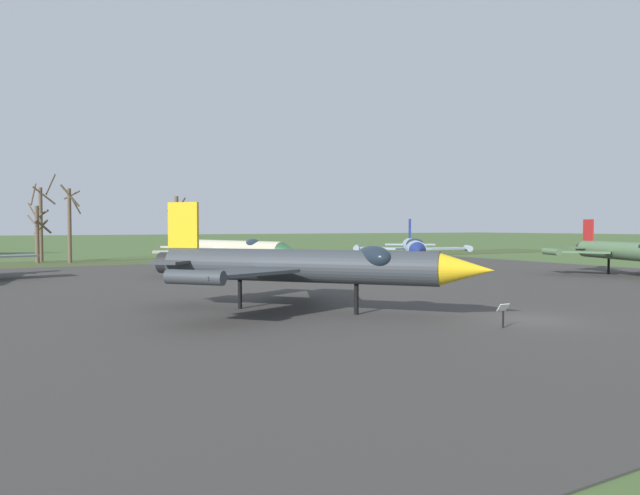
% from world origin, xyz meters
% --- Properties ---
extents(ground_plane, '(600.00, 600.00, 0.00)m').
position_xyz_m(ground_plane, '(0.00, 0.00, 0.00)').
color(ground_plane, '#425B2D').
extents(asphalt_apron, '(70.36, 58.57, 0.05)m').
position_xyz_m(asphalt_apron, '(0.00, 17.57, 0.03)').
color(asphalt_apron, '#383533').
rests_on(asphalt_apron, ground).
extents(grass_verge_strip, '(130.36, 12.00, 0.06)m').
position_xyz_m(grass_verge_strip, '(0.00, 52.86, 0.03)').
color(grass_verge_strip, '#3C4925').
rests_on(grass_verge_strip, ground).
extents(jet_fighter_front_left, '(13.63, 14.06, 5.48)m').
position_xyz_m(jet_fighter_front_left, '(-7.69, 6.92, 2.34)').
color(jet_fighter_front_left, '#33383D').
rests_on(jet_fighter_front_left, ground).
extents(info_placard_front_left, '(0.50, 0.29, 1.05)m').
position_xyz_m(info_placard_front_left, '(-2.69, -0.90, 0.65)').
color(info_placard_front_left, black).
rests_on(info_placard_front_left, ground).
extents(jet_fighter_front_right, '(12.39, 15.82, 4.99)m').
position_xyz_m(jet_fighter_front_right, '(-3.27, 28.99, 2.29)').
color(jet_fighter_front_right, '#B7B293').
rests_on(jet_fighter_front_right, ground).
extents(info_placard_front_right, '(0.67, 0.45, 1.02)m').
position_xyz_m(info_placard_front_right, '(-1.21, 21.04, 0.66)').
color(info_placard_front_right, black).
rests_on(info_placard_front_right, ground).
extents(jet_fighter_rear_center, '(12.02, 14.29, 5.04)m').
position_xyz_m(jet_fighter_rear_center, '(13.30, 24.95, 2.26)').
color(jet_fighter_rear_center, '#8EA3B2').
rests_on(jet_fighter_rear_center, ground).
extents(info_placard_rear_center, '(0.64, 0.43, 0.90)m').
position_xyz_m(info_placard_rear_center, '(8.60, 17.59, 0.59)').
color(info_placard_rear_center, black).
rests_on(info_placard_rear_center, ground).
extents(jet_fighter_rear_left, '(11.19, 15.22, 4.89)m').
position_xyz_m(jet_fighter_rear_left, '(24.45, 10.46, 2.20)').
color(jet_fighter_rear_left, '#4C6B47').
rests_on(jet_fighter_rear_left, ground).
extents(bare_tree_far_left, '(2.56, 2.84, 6.60)m').
position_xyz_m(bare_tree_far_left, '(-16.82, 55.06, 3.64)').
color(bare_tree_far_left, brown).
rests_on(bare_tree_far_left, ground).
extents(bare_tree_left_of_center, '(3.09, 3.29, 10.50)m').
position_xyz_m(bare_tree_left_of_center, '(-16.38, 57.72, 5.15)').
color(bare_tree_left_of_center, brown).
rests_on(bare_tree_left_of_center, ground).
extents(bare_tree_center, '(2.30, 2.54, 8.98)m').
position_xyz_m(bare_tree_center, '(-13.64, 53.30, 4.83)').
color(bare_tree_center, brown).
rests_on(bare_tree_center, ground).
extents(bare_tree_right_of_center, '(2.48, 2.47, 8.14)m').
position_xyz_m(bare_tree_right_of_center, '(-0.77, 55.56, 4.32)').
color(bare_tree_right_of_center, brown).
rests_on(bare_tree_right_of_center, ground).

